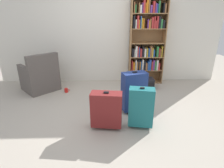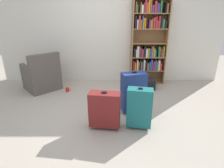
% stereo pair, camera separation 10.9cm
% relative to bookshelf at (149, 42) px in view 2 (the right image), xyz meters
% --- Properties ---
extents(ground_plane, '(10.04, 10.04, 0.00)m').
position_rel_bookshelf_xyz_m(ground_plane, '(-0.94, -1.64, -1.06)').
color(ground_plane, '#B2A899').
extents(back_wall, '(5.74, 0.10, 2.60)m').
position_rel_bookshelf_xyz_m(back_wall, '(-0.94, 0.21, 0.24)').
color(back_wall, silver).
rests_on(back_wall, ground).
extents(bookshelf, '(0.85, 0.30, 2.05)m').
position_rel_bookshelf_xyz_m(bookshelf, '(0.00, 0.00, 0.00)').
color(bookshelf, olive).
rests_on(bookshelf, ground).
extents(armchair, '(0.99, 0.99, 0.90)m').
position_rel_bookshelf_xyz_m(armchair, '(-2.57, -0.46, -0.75)').
color(armchair, '#59514C').
rests_on(armchair, ground).
extents(mug, '(0.12, 0.08, 0.10)m').
position_rel_bookshelf_xyz_m(mug, '(-1.95, -0.63, -1.02)').
color(mug, red).
rests_on(mug, ground).
extents(storage_box, '(0.48, 0.31, 0.25)m').
position_rel_bookshelf_xyz_m(storage_box, '(-0.11, -0.44, -0.93)').
color(storage_box, black).
rests_on(storage_box, ground).
extents(suitcase_dark_red, '(0.50, 0.27, 0.63)m').
position_rel_bookshelf_xyz_m(suitcase_dark_red, '(-1.02, -2.07, -0.74)').
color(suitcase_dark_red, maroon).
rests_on(suitcase_dark_red, ground).
extents(suitcase_navy_blue, '(0.48, 0.33, 0.78)m').
position_rel_bookshelf_xyz_m(suitcase_navy_blue, '(-0.52, -1.55, -0.66)').
color(suitcase_navy_blue, navy).
rests_on(suitcase_navy_blue, ground).
extents(suitcase_teal, '(0.41, 0.25, 0.69)m').
position_rel_bookshelf_xyz_m(suitcase_teal, '(-0.48, -2.08, -0.70)').
color(suitcase_teal, '#19666B').
rests_on(suitcase_teal, ground).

